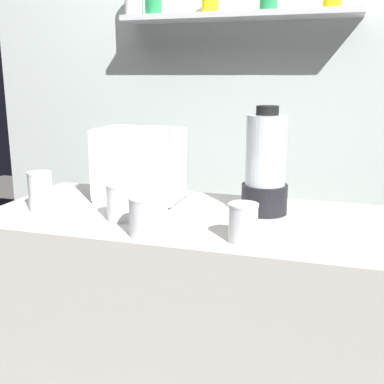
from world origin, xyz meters
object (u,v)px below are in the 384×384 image
(juice_cup_pomegranate_left, at_px, (121,204))
(carrot_display_bin, at_px, (143,178))
(juice_cup_mango_middle, at_px, (143,218))
(juice_cup_beet_right, at_px, (243,225))
(juice_cup_carrot_far_left, at_px, (41,193))
(blender_pitcher, at_px, (265,168))

(juice_cup_pomegranate_left, bearing_deg, carrot_display_bin, 96.51)
(juice_cup_mango_middle, xyz_separation_m, juice_cup_beet_right, (0.29, 0.03, -0.00))
(juice_cup_mango_middle, relative_size, juice_cup_beet_right, 1.03)
(carrot_display_bin, distance_m, juice_cup_pomegranate_left, 0.27)
(juice_cup_mango_middle, distance_m, juice_cup_beet_right, 0.29)
(juice_cup_carrot_far_left, distance_m, juice_cup_pomegranate_left, 0.32)
(blender_pitcher, distance_m, juice_cup_pomegranate_left, 0.50)
(juice_cup_beet_right, bearing_deg, juice_cup_carrot_far_left, 171.06)
(juice_cup_carrot_far_left, xyz_separation_m, juice_cup_beet_right, (0.74, -0.12, -0.01))
(juice_cup_pomegranate_left, xyz_separation_m, juice_cup_beet_right, (0.42, -0.09, -0.00))
(blender_pitcher, height_order, juice_cup_beet_right, blender_pitcher)
(carrot_display_bin, xyz_separation_m, juice_cup_carrot_far_left, (-0.29, -0.24, -0.03))
(juice_cup_mango_middle, bearing_deg, carrot_display_bin, 112.73)
(juice_cup_carrot_far_left, bearing_deg, juice_cup_mango_middle, -18.18)
(carrot_display_bin, relative_size, juice_cup_pomegranate_left, 2.60)
(blender_pitcher, xyz_separation_m, juice_cup_mango_middle, (-0.30, -0.34, -0.11))
(juice_cup_pomegranate_left, bearing_deg, juice_cup_carrot_far_left, 175.66)
(carrot_display_bin, distance_m, juice_cup_mango_middle, 0.42)
(carrot_display_bin, relative_size, juice_cup_beet_right, 2.78)
(carrot_display_bin, relative_size, juice_cup_mango_middle, 2.69)
(juice_cup_mango_middle, bearing_deg, blender_pitcher, 48.67)
(blender_pitcher, relative_size, juice_cup_mango_middle, 3.16)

